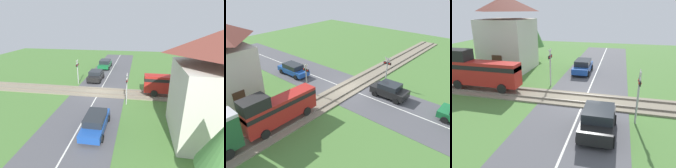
{
  "view_description": "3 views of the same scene",
  "coord_description": "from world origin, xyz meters",
  "views": [
    {
      "loc": [
        19.12,
        4.57,
        8.44
      ],
      "look_at": [
        0.0,
        1.6,
        1.2
      ],
      "focal_mm": 28.0,
      "sensor_mm": 36.0,
      "label": 1
    },
    {
      "loc": [
        -13.12,
        16.63,
        11.11
      ],
      "look_at": [
        0.0,
        1.6,
        1.2
      ],
      "focal_mm": 35.0,
      "sensor_mm": 36.0,
      "label": 2
    },
    {
      "loc": [
        -15.04,
        -2.28,
        6.58
      ],
      "look_at": [
        0.0,
        1.6,
        1.2
      ],
      "focal_mm": 35.0,
      "sensor_mm": 36.0,
      "label": 3
    }
  ],
  "objects": [
    {
      "name": "car_near_crossing",
      "position": [
        -4.26,
        -1.44,
        0.79
      ],
      "size": [
        3.63,
        1.94,
        1.51
      ],
      "color": "black",
      "rests_on": "ground_plane"
    },
    {
      "name": "pedestrian_by_station",
      "position": [
        3.23,
        8.61,
        0.71
      ],
      "size": [
        0.38,
        0.38,
        1.55
      ],
      "color": "#333338",
      "rests_on": "ground_plane"
    },
    {
      "name": "ground_plane",
      "position": [
        0.0,
        0.0,
        0.0
      ],
      "size": [
        60.0,
        60.0,
        0.0
      ],
      "primitive_type": "plane",
      "color": "#4C7A38"
    },
    {
      "name": "road_surface",
      "position": [
        0.0,
        0.0,
        0.01
      ],
      "size": [
        48.0,
        6.4,
        0.02
      ],
      "color": "#515156",
      "rests_on": "ground_plane"
    },
    {
      "name": "crossing_signal_east_approach",
      "position": [
        2.62,
        3.52,
        2.13
      ],
      "size": [
        0.9,
        0.18,
        3.35
      ],
      "color": "#B7B7B7",
      "rests_on": "ground_plane"
    },
    {
      "name": "car_behind_queue",
      "position": [
        -11.36,
        -1.44,
        0.78
      ],
      "size": [
        4.26,
        2.06,
        1.5
      ],
      "color": "#197038",
      "rests_on": "ground_plane"
    },
    {
      "name": "crossing_signal_west_approach",
      "position": [
        -2.62,
        -3.52,
        2.13
      ],
      "size": [
        0.9,
        0.18,
        3.35
      ],
      "color": "#B7B7B7",
      "rests_on": "ground_plane"
    },
    {
      "name": "track_bed",
      "position": [
        0.0,
        0.0,
        0.07
      ],
      "size": [
        2.8,
        48.0,
        0.24
      ],
      "color": "gray",
      "rests_on": "ground_plane"
    },
    {
      "name": "station_building",
      "position": [
        7.02,
        9.8,
        3.84
      ],
      "size": [
        5.67,
        5.37,
        7.89
      ],
      "color": "beige",
      "rests_on": "ground_plane"
    },
    {
      "name": "car_far_side",
      "position": [
        7.52,
        1.44,
        0.75
      ],
      "size": [
        4.31,
        1.8,
        1.43
      ],
      "color": "#1E4CA8",
      "rests_on": "ground_plane"
    }
  ]
}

